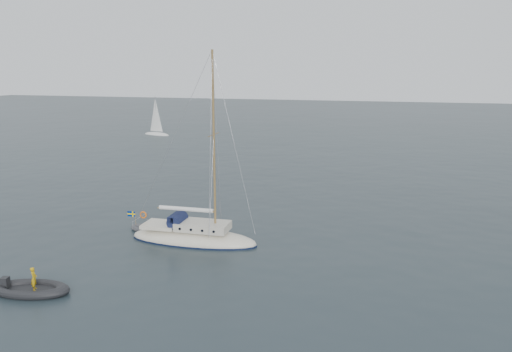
# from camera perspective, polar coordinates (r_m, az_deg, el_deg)

# --- Properties ---
(ground) EXTENTS (300.00, 300.00, 0.00)m
(ground) POSITION_cam_1_polar(r_m,az_deg,el_deg) (33.12, -0.89, -8.28)
(ground) COLOR black
(ground) RESTS_ON ground
(sailboat) EXTENTS (9.36, 2.81, 13.33)m
(sailboat) POSITION_cam_1_polar(r_m,az_deg,el_deg) (34.30, -7.17, -5.86)
(sailboat) COLOR beige
(sailboat) RESTS_ON ground
(dinghy) EXTENTS (2.60, 1.17, 0.37)m
(dinghy) POSITION_cam_1_polar(r_m,az_deg,el_deg) (37.31, -12.55, -5.91)
(dinghy) COLOR #48484C
(dinghy) RESTS_ON ground
(rib) EXTENTS (4.22, 1.92, 1.48)m
(rib) POSITION_cam_1_polar(r_m,az_deg,el_deg) (29.44, -24.35, -11.65)
(rib) COLOR black
(rib) RESTS_ON ground
(distant_yacht_c) EXTENTS (5.33, 2.84, 7.07)m
(distant_yacht_c) POSITION_cam_1_polar(r_m,az_deg,el_deg) (89.31, -11.37, 6.55)
(distant_yacht_c) COLOR silver
(distant_yacht_c) RESTS_ON ground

